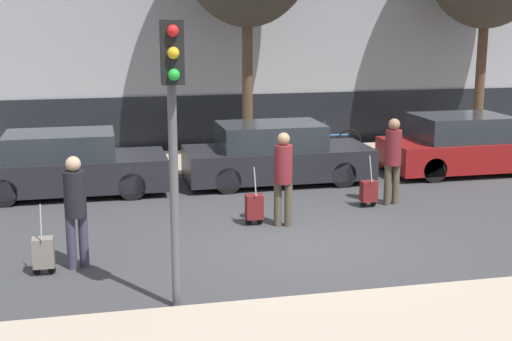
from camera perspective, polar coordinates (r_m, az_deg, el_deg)
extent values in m
plane|color=#38383A|center=(12.59, 4.14, -5.85)|extent=(80.00, 80.00, 0.00)
cube|color=tan|center=(9.30, 10.98, -12.53)|extent=(28.00, 2.50, 0.12)
cube|color=tan|center=(19.16, -1.89, 0.76)|extent=(28.00, 3.00, 0.12)
cube|color=black|center=(21.14, -3.02, 3.90)|extent=(27.44, 0.06, 1.60)
cube|color=black|center=(16.34, -14.70, -0.16)|extent=(4.26, 1.78, 0.70)
cube|color=#23282D|center=(16.22, -15.42, 1.98)|extent=(2.34, 1.57, 0.56)
cylinder|color=black|center=(15.60, -9.90, -1.24)|extent=(0.60, 0.18, 0.60)
cylinder|color=black|center=(17.16, -10.19, 0.00)|extent=(0.60, 0.18, 0.60)
cylinder|color=black|center=(15.71, -19.56, -1.69)|extent=(0.60, 0.18, 0.60)
cylinder|color=black|center=(17.26, -18.96, -0.42)|extent=(0.60, 0.18, 0.60)
cube|color=black|center=(16.92, 1.74, 0.68)|extent=(4.38, 1.81, 0.70)
cube|color=#23282D|center=(16.76, 1.18, 2.80)|extent=(2.41, 1.59, 0.58)
cylinder|color=black|center=(16.59, 6.98, -0.32)|extent=(0.60, 0.18, 0.60)
cylinder|color=black|center=(18.10, 5.26, 0.79)|extent=(0.60, 0.18, 0.60)
cylinder|color=black|center=(15.90, -2.27, -0.80)|extent=(0.60, 0.18, 0.60)
cylinder|color=black|center=(17.46, -3.24, 0.40)|extent=(0.60, 0.18, 0.60)
cube|color=maroon|center=(18.75, 16.34, 1.35)|extent=(4.05, 1.90, 0.70)
cube|color=#23282D|center=(18.56, 16.03, 3.33)|extent=(2.23, 1.68, 0.62)
cylinder|color=black|center=(20.14, 18.26, 1.41)|extent=(0.60, 0.18, 0.60)
cylinder|color=black|center=(17.46, 14.05, 0.04)|extent=(0.60, 0.18, 0.60)
cylinder|color=black|center=(18.99, 11.74, 1.13)|extent=(0.60, 0.18, 0.60)
cylinder|color=#383347|center=(11.62, -14.55, -5.65)|extent=(0.15, 0.15, 0.84)
cylinder|color=#383347|center=(11.68, -13.63, -5.50)|extent=(0.15, 0.15, 0.84)
cylinder|color=black|center=(11.43, -14.30, -1.84)|extent=(0.34, 0.34, 0.73)
sphere|color=tan|center=(11.33, -14.43, 0.52)|extent=(0.24, 0.24, 0.24)
cube|color=slate|center=(11.51, -16.65, -6.30)|extent=(0.32, 0.24, 0.47)
cylinder|color=black|center=(11.61, -17.12, -7.69)|extent=(0.12, 0.03, 0.12)
cylinder|color=black|center=(11.59, -16.01, -7.65)|extent=(0.12, 0.03, 0.12)
cylinder|color=gray|center=(11.29, -16.84, -3.98)|extent=(0.02, 0.19, 0.53)
cylinder|color=#4C4233|center=(13.48, 1.75, -2.73)|extent=(0.15, 0.15, 0.83)
cylinder|color=#4C4233|center=(13.46, 2.60, -2.76)|extent=(0.15, 0.15, 0.83)
cylinder|color=maroon|center=(13.29, 2.20, 0.51)|extent=(0.34, 0.34, 0.73)
sphere|color=#936B4C|center=(13.20, 2.22, 2.55)|extent=(0.24, 0.24, 0.24)
cube|color=maroon|center=(13.56, -0.14, -2.92)|extent=(0.32, 0.24, 0.47)
cylinder|color=black|center=(13.61, -0.60, -4.14)|extent=(0.12, 0.03, 0.12)
cylinder|color=black|center=(13.66, 0.32, -4.08)|extent=(0.12, 0.03, 0.12)
cylinder|color=gray|center=(13.36, -0.08, -0.89)|extent=(0.02, 0.19, 0.53)
cylinder|color=#4C4233|center=(15.19, 10.48, -1.16)|extent=(0.15, 0.15, 0.85)
cylinder|color=#4C4233|center=(15.29, 11.12, -1.09)|extent=(0.15, 0.15, 0.85)
cylinder|color=maroon|center=(15.08, 10.92, 1.81)|extent=(0.34, 0.34, 0.74)
sphere|color=#936B4C|center=(15.00, 11.00, 3.65)|extent=(0.24, 0.24, 0.24)
cube|color=maroon|center=(14.98, 9.00, -1.64)|extent=(0.32, 0.24, 0.43)
cylinder|color=black|center=(15.01, 8.57, -2.69)|extent=(0.12, 0.03, 0.12)
cylinder|color=black|center=(15.09, 9.36, -2.63)|extent=(0.12, 0.03, 0.12)
cylinder|color=gray|center=(14.81, 9.17, 0.14)|extent=(0.02, 0.19, 0.53)
cylinder|color=#515154|center=(9.45, -6.61, 0.08)|extent=(0.12, 0.12, 3.88)
cube|color=black|center=(9.06, -6.73, 9.38)|extent=(0.28, 0.24, 0.80)
sphere|color=red|center=(8.90, -6.67, 11.04)|extent=(0.15, 0.15, 0.15)
sphere|color=gold|center=(8.92, -6.63, 9.33)|extent=(0.15, 0.15, 0.15)
sphere|color=green|center=(8.93, -6.59, 7.62)|extent=(0.15, 0.15, 0.15)
torus|color=black|center=(19.84, 7.43, 2.31)|extent=(0.72, 0.06, 0.72)
torus|color=black|center=(19.50, 4.53, 2.20)|extent=(0.72, 0.06, 0.72)
cylinder|color=navy|center=(19.63, 6.00, 2.82)|extent=(1.00, 0.05, 0.05)
cylinder|color=navy|center=(19.54, 5.49, 3.38)|extent=(0.04, 0.04, 0.40)
cylinder|color=#4C3826|center=(19.10, -0.69, 7.01)|extent=(0.28, 0.28, 4.01)
cylinder|color=#4C3826|center=(21.70, 17.49, 6.99)|extent=(0.28, 0.28, 3.93)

